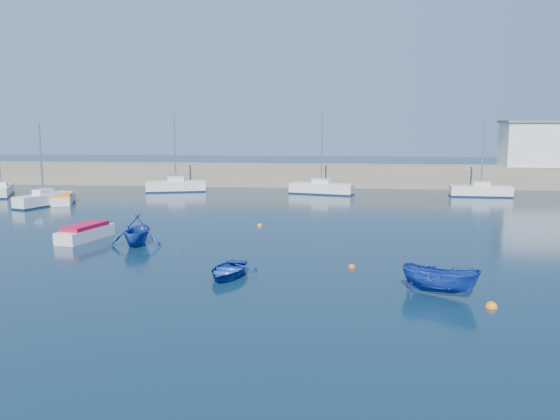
# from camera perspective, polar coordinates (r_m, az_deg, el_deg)

# --- Properties ---
(ground) EXTENTS (220.00, 220.00, 0.00)m
(ground) POSITION_cam_1_polar(r_m,az_deg,el_deg) (22.31, -8.68, -10.62)
(ground) COLOR #0C2336
(ground) RESTS_ON ground
(back_wall) EXTENTS (96.00, 4.50, 2.60)m
(back_wall) POSITION_cam_1_polar(r_m,az_deg,el_deg) (66.85, 1.03, 3.67)
(back_wall) COLOR #746B59
(back_wall) RESTS_ON ground
(harbor_office) EXTENTS (10.00, 4.00, 5.00)m
(harbor_office) POSITION_cam_1_polar(r_m,az_deg,el_deg) (70.83, 26.17, 6.14)
(harbor_office) COLOR silver
(harbor_office) RESTS_ON back_wall
(sailboat_3) EXTENTS (3.41, 5.84, 7.58)m
(sailboat_3) POSITION_cam_1_polar(r_m,az_deg,el_deg) (54.67, -23.45, 1.03)
(sailboat_3) COLOR silver
(sailboat_3) RESTS_ON ground
(sailboat_4) EXTENTS (4.20, 6.34, 8.14)m
(sailboat_4) POSITION_cam_1_polar(r_m,az_deg,el_deg) (64.55, -27.10, 1.85)
(sailboat_4) COLOR silver
(sailboat_4) RESTS_ON ground
(sailboat_5) EXTENTS (6.75, 3.53, 8.66)m
(sailboat_5) POSITION_cam_1_polar(r_m,az_deg,el_deg) (62.03, -10.82, 2.51)
(sailboat_5) COLOR silver
(sailboat_5) RESTS_ON ground
(sailboat_6) EXTENTS (7.07, 3.53, 8.98)m
(sailboat_6) POSITION_cam_1_polar(r_m,az_deg,el_deg) (59.08, 4.35, 2.31)
(sailboat_6) COLOR silver
(sailboat_6) RESTS_ON ground
(sailboat_7) EXTENTS (6.22, 1.95, 8.18)m
(sailboat_7) POSITION_cam_1_polar(r_m,az_deg,el_deg) (60.52, 20.23, 1.91)
(sailboat_7) COLOR silver
(sailboat_7) RESTS_ON ground
(motorboat_1) EXTENTS (2.46, 4.46, 1.04)m
(motorboat_1) POSITION_cam_1_polar(r_m,az_deg,el_deg) (37.75, -19.67, -2.20)
(motorboat_1) COLOR silver
(motorboat_1) RESTS_ON ground
(motorboat_2) EXTENTS (3.13, 5.00, 0.97)m
(motorboat_2) POSITION_cam_1_polar(r_m,az_deg,el_deg) (55.99, -21.66, 1.14)
(motorboat_2) COLOR silver
(motorboat_2) RESTS_ON ground
(dinghy_center) EXTENTS (2.85, 3.63, 0.68)m
(dinghy_center) POSITION_cam_1_polar(r_m,az_deg,el_deg) (27.11, -5.46, -6.27)
(dinghy_center) COLOR #163497
(dinghy_center) RESTS_ON ground
(dinghy_left) EXTENTS (3.39, 3.85, 1.90)m
(dinghy_left) POSITION_cam_1_polar(r_m,az_deg,el_deg) (35.01, -14.76, -2.03)
(dinghy_left) COLOR #163497
(dinghy_left) RESTS_ON ground
(dinghy_right) EXTENTS (3.64, 2.63, 1.32)m
(dinghy_right) POSITION_cam_1_polar(r_m,az_deg,el_deg) (25.18, 16.39, -7.04)
(dinghy_right) COLOR #163497
(dinghy_right) RESTS_ON ground
(buoy_1) EXTENTS (0.40, 0.40, 0.40)m
(buoy_1) POSITION_cam_1_polar(r_m,az_deg,el_deg) (29.02, 7.51, -5.98)
(buoy_1) COLOR #E84811
(buoy_1) RESTS_ON ground
(buoy_3) EXTENTS (0.40, 0.40, 0.40)m
(buoy_3) POSITION_cam_1_polar(r_m,az_deg,el_deg) (40.33, -2.13, -1.69)
(buoy_3) COLOR orange
(buoy_3) RESTS_ON ground
(buoy_5) EXTENTS (0.50, 0.50, 0.50)m
(buoy_5) POSITION_cam_1_polar(r_m,az_deg,el_deg) (24.32, 21.21, -9.48)
(buoy_5) COLOR orange
(buoy_5) RESTS_ON ground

